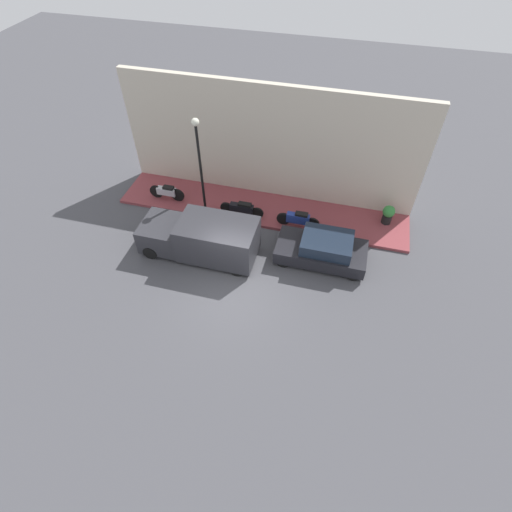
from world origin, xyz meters
name	(u,v)px	position (x,y,z in m)	size (l,w,h in m)	color
ground_plane	(233,285)	(0.00, 0.00, 0.00)	(60.00, 60.00, 0.00)	#47474C
sidewalk	(262,209)	(4.90, 0.00, 0.07)	(2.50, 14.03, 0.15)	brown
building_facade	(270,144)	(6.30, 0.00, 2.84)	(0.30, 14.03, 5.68)	beige
parked_car	(323,249)	(2.37, -3.30, 0.62)	(1.85, 3.82, 1.29)	black
delivery_van	(201,237)	(1.45, 1.82, 0.92)	(1.97, 5.03, 1.81)	#2D2D33
motorcycle_blue	(298,219)	(4.04, -1.94, 0.60)	(0.30, 1.98, 0.82)	navy
motorcycle_black	(242,208)	(4.16, 0.78, 0.55)	(0.30, 2.12, 0.73)	black
scooter_silver	(167,192)	(4.41, 4.72, 0.58)	(0.30, 1.81, 0.76)	#B7B7BF
streetlamp	(199,154)	(4.04, 2.60, 3.28)	(0.34, 0.34, 4.78)	black
potted_plant	(388,214)	(5.36, -5.91, 0.66)	(0.56, 0.56, 0.94)	black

